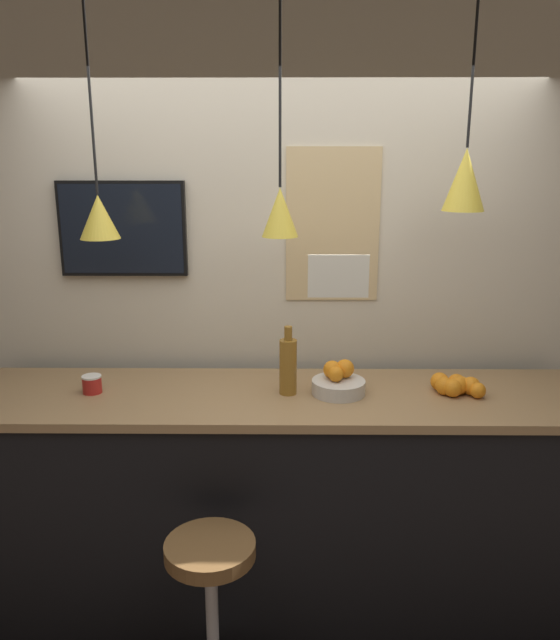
# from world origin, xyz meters

# --- Properties ---
(back_wall) EXTENTS (8.00, 0.06, 2.90)m
(back_wall) POSITION_xyz_m (0.00, 1.06, 1.45)
(back_wall) COLOR beige
(back_wall) RESTS_ON ground_plane
(service_counter) EXTENTS (2.88, 0.69, 1.09)m
(service_counter) POSITION_xyz_m (0.00, 0.60, 0.55)
(service_counter) COLOR black
(service_counter) RESTS_ON ground_plane
(bar_stool) EXTENTS (0.37, 0.37, 0.71)m
(bar_stool) POSITION_xyz_m (-0.26, -0.00, 0.49)
(bar_stool) COLOR #B7B7BC
(bar_stool) RESTS_ON ground_plane
(fruit_bowl) EXTENTS (0.24, 0.24, 0.15)m
(fruit_bowl) POSITION_xyz_m (0.27, 0.61, 1.14)
(fruit_bowl) COLOR beige
(fruit_bowl) RESTS_ON service_counter
(orange_pile) EXTENTS (0.23, 0.17, 0.09)m
(orange_pile) POSITION_xyz_m (0.82, 0.61, 1.13)
(orange_pile) COLOR orange
(orange_pile) RESTS_ON service_counter
(juice_bottle) EXTENTS (0.08, 0.08, 0.32)m
(juice_bottle) POSITION_xyz_m (0.04, 0.60, 1.22)
(juice_bottle) COLOR olive
(juice_bottle) RESTS_ON service_counter
(spread_jar) EXTENTS (0.09, 0.09, 0.08)m
(spread_jar) POSITION_xyz_m (-0.86, 0.60, 1.13)
(spread_jar) COLOR red
(spread_jar) RESTS_ON service_counter
(pendant_lamp_left) EXTENTS (0.17, 0.17, 1.01)m
(pendant_lamp_left) POSITION_xyz_m (-0.78, 0.62, 1.90)
(pendant_lamp_left) COLOR black
(pendant_lamp_middle) EXTENTS (0.16, 0.16, 1.00)m
(pendant_lamp_middle) POSITION_xyz_m (0.00, 0.62, 1.92)
(pendant_lamp_middle) COLOR black
(pendant_lamp_right) EXTENTS (0.18, 0.18, 0.88)m
(pendant_lamp_right) POSITION_xyz_m (0.78, 0.62, 2.05)
(pendant_lamp_right) COLOR black
(mounted_tv) EXTENTS (0.63, 0.04, 0.47)m
(mounted_tv) POSITION_xyz_m (-0.78, 1.00, 1.80)
(mounted_tv) COLOR black
(hanging_menu_board) EXTENTS (0.24, 0.01, 0.17)m
(hanging_menu_board) POSITION_xyz_m (0.23, 0.33, 1.69)
(hanging_menu_board) COLOR white
(wall_poster) EXTENTS (0.46, 0.01, 0.75)m
(wall_poster) POSITION_xyz_m (0.26, 1.02, 1.81)
(wall_poster) COLOR #DBBC84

